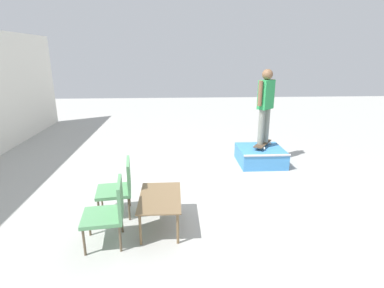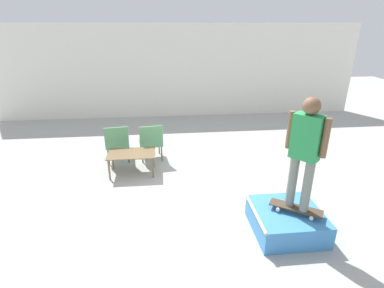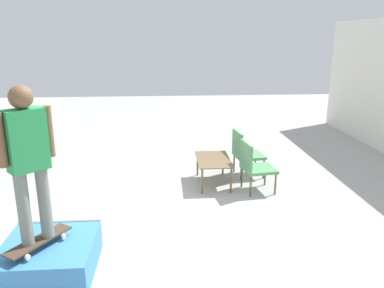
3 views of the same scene
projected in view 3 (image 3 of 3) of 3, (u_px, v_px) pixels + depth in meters
ground_plane at (160, 218)px, 5.49m from camera, size 24.00×24.00×0.00m
skate_ramp_box at (50, 257)px, 4.20m from camera, size 1.03×1.00×0.39m
skateboard_on_ramp at (39, 241)px, 4.03m from camera, size 0.75×0.58×0.07m
person_skater at (28, 154)px, 3.76m from camera, size 0.41×0.45×1.66m
coffee_table at (213, 162)px, 6.69m from camera, size 0.99×0.59×0.47m
patio_chair_left at (244, 151)px, 7.07m from camera, size 0.58×0.58×0.88m
patio_chair_right at (254, 165)px, 6.34m from camera, size 0.59×0.59×0.88m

